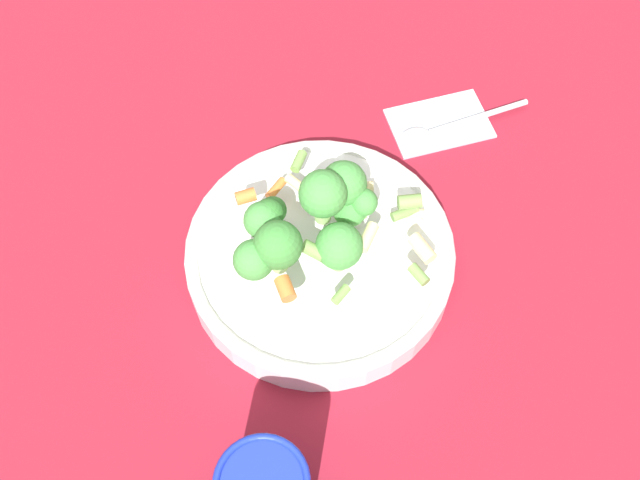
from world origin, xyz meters
name	(u,v)px	position (x,y,z in m)	size (l,w,h in m)	color
ground_plane	(320,267)	(0.00, 0.00, 0.00)	(3.00, 3.00, 0.00)	maroon
bowl	(320,256)	(0.00, 0.00, 0.02)	(0.27, 0.27, 0.04)	white
pasta_salad	(312,220)	(-0.01, 0.00, 0.09)	(0.20, 0.20, 0.09)	#8CB766
napkin	(439,123)	(-0.05, 0.23, 0.00)	(0.12, 0.14, 0.01)	#B2BCC6
spoon	(441,129)	(-0.04, 0.22, 0.01)	(0.07, 0.16, 0.01)	silver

